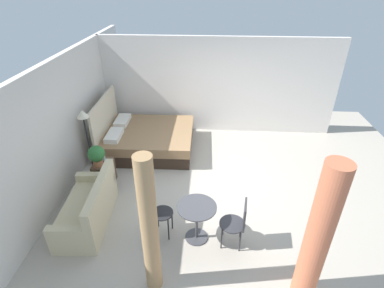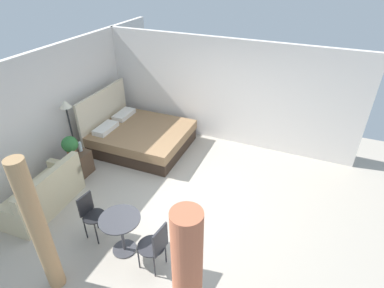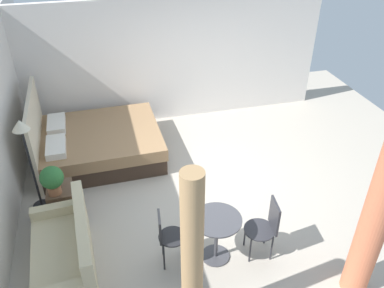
{
  "view_description": "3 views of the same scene",
  "coord_description": "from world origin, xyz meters",
  "px_view_note": "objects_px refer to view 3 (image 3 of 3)",
  "views": [
    {
      "loc": [
        -5.06,
        0.2,
        3.99
      ],
      "look_at": [
        0.22,
        0.54,
        0.88
      ],
      "focal_mm": 27.73,
      "sensor_mm": 36.0,
      "label": 1
    },
    {
      "loc": [
        -4.21,
        -2.04,
        4.21
      ],
      "look_at": [
        0.79,
        0.1,
        0.84
      ],
      "focal_mm": 29.11,
      "sensor_mm": 36.0,
      "label": 2
    },
    {
      "loc": [
        -4.99,
        1.6,
        4.29
      ],
      "look_at": [
        -0.2,
        0.36,
        1.06
      ],
      "focal_mm": 36.82,
      "sensor_mm": 36.0,
      "label": 3
    }
  ],
  "objects_px": {
    "potted_plant": "(52,179)",
    "floor_lamp": "(25,142)",
    "cafe_chair_near_window": "(167,234)",
    "cafe_chair_near_couch": "(267,224)",
    "bed": "(97,143)",
    "nightstand": "(62,202)",
    "balcony_table": "(217,231)",
    "couch": "(67,255)",
    "vase": "(57,178)"
  },
  "relations": [
    {
      "from": "cafe_chair_near_couch",
      "to": "couch",
      "type": "bearing_deg",
      "value": 82.59
    },
    {
      "from": "nightstand",
      "to": "potted_plant",
      "type": "height_order",
      "value": "potted_plant"
    },
    {
      "from": "bed",
      "to": "nightstand",
      "type": "bearing_deg",
      "value": 158.04
    },
    {
      "from": "nightstand",
      "to": "floor_lamp",
      "type": "height_order",
      "value": "floor_lamp"
    },
    {
      "from": "bed",
      "to": "balcony_table",
      "type": "distance_m",
      "value": 3.21
    },
    {
      "from": "nightstand",
      "to": "floor_lamp",
      "type": "xyz_separation_m",
      "value": [
        0.31,
        0.36,
        0.95
      ]
    },
    {
      "from": "floor_lamp",
      "to": "balcony_table",
      "type": "distance_m",
      "value": 3.02
    },
    {
      "from": "couch",
      "to": "nightstand",
      "type": "bearing_deg",
      "value": 4.36
    },
    {
      "from": "vase",
      "to": "couch",
      "type": "bearing_deg",
      "value": -175.59
    },
    {
      "from": "floor_lamp",
      "to": "cafe_chair_near_window",
      "type": "bearing_deg",
      "value": -132.75
    },
    {
      "from": "floor_lamp",
      "to": "cafe_chair_near_couch",
      "type": "bearing_deg",
      "value": -119.96
    },
    {
      "from": "balcony_table",
      "to": "vase",
      "type": "bearing_deg",
      "value": 53.89
    },
    {
      "from": "couch",
      "to": "balcony_table",
      "type": "distance_m",
      "value": 1.98
    },
    {
      "from": "cafe_chair_near_window",
      "to": "cafe_chair_near_couch",
      "type": "height_order",
      "value": "cafe_chair_near_couch"
    },
    {
      "from": "bed",
      "to": "potted_plant",
      "type": "xyz_separation_m",
      "value": [
        -1.6,
        0.65,
        0.49
      ]
    },
    {
      "from": "cafe_chair_near_couch",
      "to": "floor_lamp",
      "type": "bearing_deg",
      "value": 60.04
    },
    {
      "from": "nightstand",
      "to": "cafe_chair_near_window",
      "type": "distance_m",
      "value": 1.91
    },
    {
      "from": "potted_plant",
      "to": "floor_lamp",
      "type": "height_order",
      "value": "floor_lamp"
    },
    {
      "from": "couch",
      "to": "floor_lamp",
      "type": "height_order",
      "value": "floor_lamp"
    },
    {
      "from": "cafe_chair_near_couch",
      "to": "nightstand",
      "type": "bearing_deg",
      "value": 61.74
    },
    {
      "from": "bed",
      "to": "balcony_table",
      "type": "bearing_deg",
      "value": -153.58
    },
    {
      "from": "nightstand",
      "to": "cafe_chair_near_window",
      "type": "height_order",
      "value": "cafe_chair_near_window"
    },
    {
      "from": "nightstand",
      "to": "floor_lamp",
      "type": "distance_m",
      "value": 1.06
    },
    {
      "from": "couch",
      "to": "floor_lamp",
      "type": "relative_size",
      "value": 1.01
    },
    {
      "from": "couch",
      "to": "cafe_chair_near_window",
      "type": "height_order",
      "value": "couch"
    },
    {
      "from": "nightstand",
      "to": "potted_plant",
      "type": "bearing_deg",
      "value": 155.59
    },
    {
      "from": "floor_lamp",
      "to": "balcony_table",
      "type": "xyz_separation_m",
      "value": [
        -1.68,
        -2.39,
        -0.73
      ]
    },
    {
      "from": "cafe_chair_near_window",
      "to": "cafe_chair_near_couch",
      "type": "distance_m",
      "value": 1.34
    },
    {
      "from": "vase",
      "to": "cafe_chair_near_couch",
      "type": "height_order",
      "value": "cafe_chair_near_couch"
    },
    {
      "from": "potted_plant",
      "to": "cafe_chair_near_couch",
      "type": "height_order",
      "value": "potted_plant"
    },
    {
      "from": "nightstand",
      "to": "cafe_chair_near_couch",
      "type": "relative_size",
      "value": 0.61
    },
    {
      "from": "bed",
      "to": "floor_lamp",
      "type": "relative_size",
      "value": 1.4
    },
    {
      "from": "couch",
      "to": "vase",
      "type": "height_order",
      "value": "couch"
    },
    {
      "from": "vase",
      "to": "cafe_chair_near_window",
      "type": "relative_size",
      "value": 0.25
    },
    {
      "from": "nightstand",
      "to": "floor_lamp",
      "type": "bearing_deg",
      "value": 49.04
    },
    {
      "from": "floor_lamp",
      "to": "cafe_chair_near_couch",
      "type": "relative_size",
      "value": 1.79
    },
    {
      "from": "cafe_chair_near_window",
      "to": "cafe_chair_near_couch",
      "type": "xyz_separation_m",
      "value": [
        -0.16,
        -1.33,
        0.0
      ]
    },
    {
      "from": "vase",
      "to": "balcony_table",
      "type": "relative_size",
      "value": 0.3
    },
    {
      "from": "couch",
      "to": "floor_lamp",
      "type": "distance_m",
      "value": 1.76
    },
    {
      "from": "balcony_table",
      "to": "cafe_chair_near_window",
      "type": "bearing_deg",
      "value": 83.33
    },
    {
      "from": "bed",
      "to": "cafe_chair_near_couch",
      "type": "relative_size",
      "value": 2.5
    },
    {
      "from": "couch",
      "to": "potted_plant",
      "type": "xyz_separation_m",
      "value": [
        1.01,
        0.13,
        0.51
      ]
    },
    {
      "from": "vase",
      "to": "cafe_chair_near_window",
      "type": "bearing_deg",
      "value": -135.53
    },
    {
      "from": "potted_plant",
      "to": "cafe_chair_near_window",
      "type": "bearing_deg",
      "value": -130.0
    },
    {
      "from": "balcony_table",
      "to": "nightstand",
      "type": "bearing_deg",
      "value": 56.02
    },
    {
      "from": "bed",
      "to": "cafe_chair_near_window",
      "type": "xyz_separation_m",
      "value": [
        -2.8,
        -0.77,
        0.22
      ]
    },
    {
      "from": "nightstand",
      "to": "bed",
      "type": "bearing_deg",
      "value": -21.96
    },
    {
      "from": "couch",
      "to": "cafe_chair_near_couch",
      "type": "distance_m",
      "value": 2.65
    },
    {
      "from": "bed",
      "to": "couch",
      "type": "distance_m",
      "value": 2.67
    },
    {
      "from": "potted_plant",
      "to": "vase",
      "type": "xyz_separation_m",
      "value": [
        0.22,
        -0.04,
        -0.15
      ]
    }
  ]
}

